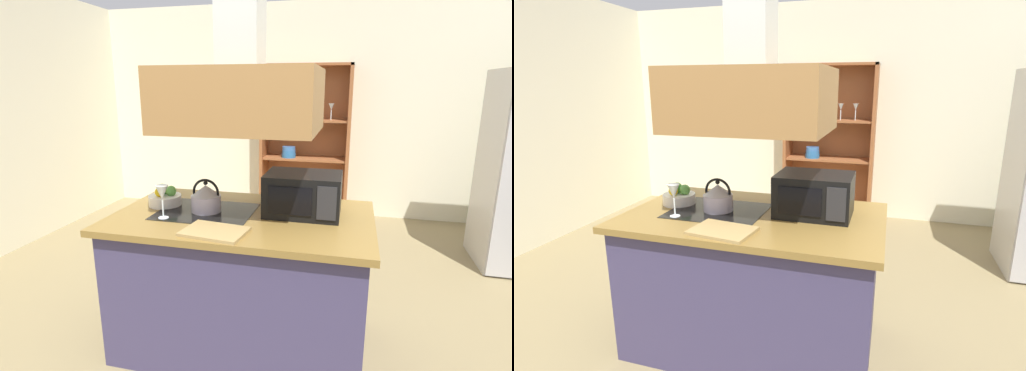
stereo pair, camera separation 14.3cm
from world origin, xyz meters
TOP-DOWN VIEW (x-y plane):
  - ground_plane at (0.00, 0.00)m, footprint 7.80×7.80m
  - wall_back at (0.00, 3.00)m, footprint 6.00×0.12m
  - kitchen_island at (-0.19, 0.01)m, footprint 1.60×0.98m
  - range_hood at (-0.19, 0.01)m, footprint 0.90×0.70m
  - dish_cabinet at (-0.14, 2.78)m, footprint 1.11×0.40m
  - kettle at (-0.43, 0.01)m, footprint 0.19×0.19m
  - cutting_board at (-0.25, -0.33)m, footprint 0.37×0.28m
  - microwave at (0.17, 0.11)m, footprint 0.46×0.35m
  - wine_glass_on_counter at (-0.64, -0.17)m, footprint 0.08×0.08m
  - fruit_bowl at (-0.75, 0.08)m, footprint 0.22×0.22m

SIDE VIEW (x-z plane):
  - ground_plane at x=0.00m, z-range 0.00..0.00m
  - kitchen_island at x=-0.19m, z-range 0.00..0.90m
  - dish_cabinet at x=-0.14m, z-range -0.11..1.83m
  - cutting_board at x=-0.25m, z-range 0.90..0.92m
  - fruit_bowl at x=-0.75m, z-range 0.88..1.02m
  - kettle at x=-0.43m, z-range 0.88..1.10m
  - microwave at x=0.17m, z-range 0.90..1.16m
  - wine_glass_on_counter at x=-0.64m, z-range 0.95..1.16m
  - wall_back at x=0.00m, z-range 0.00..2.70m
  - range_hood at x=-0.19m, z-range 1.08..2.36m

